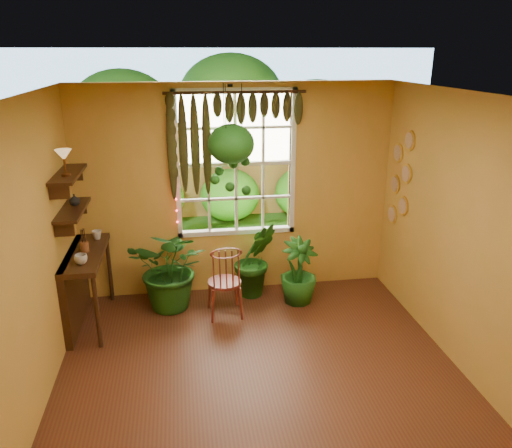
{
  "coord_description": "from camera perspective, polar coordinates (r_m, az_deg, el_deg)",
  "views": [
    {
      "loc": [
        -0.69,
        -3.84,
        3.05
      ],
      "look_at": [
        0.08,
        1.15,
        1.29
      ],
      "focal_mm": 35.0,
      "sensor_mm": 36.0,
      "label": 1
    }
  ],
  "objects": [
    {
      "name": "backyard",
      "position": [
        10.89,
        -3.85,
        9.89
      ],
      "size": [
        14.0,
        10.0,
        12.0
      ],
      "color": "#205919",
      "rests_on": "ground"
    },
    {
      "name": "string_lights",
      "position": [
        6.17,
        -9.34,
        6.83
      ],
      "size": [
        0.03,
        0.03,
        1.54
      ],
      "primitive_type": null,
      "color": "#FF2633",
      "rests_on": "window"
    },
    {
      "name": "valance_vine",
      "position": [
        6.08,
        -3.1,
        11.92
      ],
      "size": [
        1.7,
        0.12,
        1.1
      ],
      "color": "#3A1F0F",
      "rests_on": "window"
    },
    {
      "name": "shelf_vase",
      "position": [
        5.89,
        -20.05,
        2.63
      ],
      "size": [
        0.16,
        0.16,
        0.13
      ],
      "primitive_type": "imported",
      "rotation": [
        0.0,
        0.0,
        -0.37
      ],
      "color": "#B2AD99",
      "rests_on": "shelf_lower"
    },
    {
      "name": "floor",
      "position": [
        4.95,
        1.13,
        -18.79
      ],
      "size": [
        4.5,
        4.5,
        0.0
      ],
      "primitive_type": "plane",
      "color": "#572D19",
      "rests_on": "ground"
    },
    {
      "name": "cup_b",
      "position": [
        6.28,
        -17.72,
        -1.19
      ],
      "size": [
        0.15,
        0.15,
        0.11
      ],
      "primitive_type": "imported",
      "rotation": [
        0.0,
        0.0,
        0.39
      ],
      "color": "beige",
      "rests_on": "counter_ledge"
    },
    {
      "name": "ceiling",
      "position": [
        3.91,
        1.39,
        14.12
      ],
      "size": [
        4.5,
        4.5,
        0.0
      ],
      "primitive_type": "plane",
      "rotation": [
        3.14,
        0.0,
        0.0
      ],
      "color": "silver",
      "rests_on": "wall_back"
    },
    {
      "name": "shelf_lower",
      "position": [
        5.8,
        -20.22,
        1.53
      ],
      "size": [
        0.25,
        0.9,
        0.04
      ],
      "primitive_type": "cube",
      "color": "#3A1F0F",
      "rests_on": "wall_left"
    },
    {
      "name": "shelf_upper",
      "position": [
        5.7,
        -20.68,
        5.36
      ],
      "size": [
        0.25,
        0.9,
        0.04
      ],
      "primitive_type": "cube",
      "color": "#3A1F0F",
      "rests_on": "wall_left"
    },
    {
      "name": "brush_jar",
      "position": [
        5.91,
        -19.08,
        -1.78
      ],
      "size": [
        0.09,
        0.09,
        0.34
      ],
      "color": "brown",
      "rests_on": "counter_ledge"
    },
    {
      "name": "tiffany_lamp",
      "position": [
        5.5,
        -21.12,
        7.21
      ],
      "size": [
        0.17,
        0.17,
        0.28
      ],
      "color": "#5B331A",
      "rests_on": "shelf_upper"
    },
    {
      "name": "wall_left",
      "position": [
        4.4,
        -25.5,
        -5.49
      ],
      "size": [
        0.0,
        4.5,
        4.5
      ],
      "primitive_type": "plane",
      "rotation": [
        1.57,
        0.0,
        1.57
      ],
      "color": "#E2A54D",
      "rests_on": "floor"
    },
    {
      "name": "counter_ledge",
      "position": [
        6.11,
        -19.62,
        -6.09
      ],
      "size": [
        0.4,
        1.2,
        0.9
      ],
      "color": "#3A1F0F",
      "rests_on": "floor"
    },
    {
      "name": "potted_plant_right",
      "position": [
        6.31,
        4.87,
        -5.43
      ],
      "size": [
        0.6,
        0.6,
        0.84
      ],
      "primitive_type": "imported",
      "rotation": [
        0.0,
        0.0,
        0.35
      ],
      "color": "#134412",
      "rests_on": "floor"
    },
    {
      "name": "wall_right",
      "position": [
        4.98,
        24.56,
        -2.52
      ],
      "size": [
        0.0,
        4.5,
        4.5
      ],
      "primitive_type": "plane",
      "rotation": [
        1.57,
        0.0,
        -1.57
      ],
      "color": "#E2A54D",
      "rests_on": "floor"
    },
    {
      "name": "window",
      "position": [
        6.3,
        -2.34,
        6.88
      ],
      "size": [
        1.52,
        0.1,
        1.86
      ],
      "color": "white",
      "rests_on": "wall_back"
    },
    {
      "name": "cup_a",
      "position": [
        5.62,
        -19.37,
        -3.81
      ],
      "size": [
        0.16,
        0.16,
        0.11
      ],
      "primitive_type": "imported",
      "rotation": [
        0.0,
        0.0,
        0.23
      ],
      "color": "silver",
      "rests_on": "counter_ledge"
    },
    {
      "name": "hanging_basket",
      "position": [
        5.82,
        -2.87,
        8.48
      ],
      "size": [
        0.54,
        0.54,
        1.27
      ],
      "color": "black",
      "rests_on": "ceiling"
    },
    {
      "name": "wall_plates",
      "position": [
        6.4,
        16.16,
        4.95
      ],
      "size": [
        0.04,
        0.32,
        1.1
      ],
      "primitive_type": null,
      "color": "#F5E8C8",
      "rests_on": "wall_right"
    },
    {
      "name": "wall_back",
      "position": [
        6.36,
        -2.27,
        3.73
      ],
      "size": [
        4.0,
        0.0,
        4.0
      ],
      "primitive_type": "plane",
      "rotation": [
        1.57,
        0.0,
        0.0
      ],
      "color": "#E2A54D",
      "rests_on": "floor"
    },
    {
      "name": "potted_plant_mid",
      "position": [
        6.44,
        -0.1,
        -4.06
      ],
      "size": [
        0.61,
        0.51,
        1.0
      ],
      "primitive_type": "imported",
      "rotation": [
        0.0,
        0.0,
        0.14
      ],
      "color": "#134412",
      "rests_on": "floor"
    },
    {
      "name": "potted_plant_left",
      "position": [
        6.19,
        -9.54,
        -4.96
      ],
      "size": [
        1.2,
        1.13,
        1.08
      ],
      "primitive_type": "imported",
      "rotation": [
        0.0,
        0.0,
        -0.37
      ],
      "color": "#134412",
      "rests_on": "floor"
    },
    {
      "name": "windsor_chair",
      "position": [
        6.04,
        -3.55,
        -7.73
      ],
      "size": [
        0.42,
        0.45,
        1.07
      ],
      "rotation": [
        0.0,
        0.0,
        0.06
      ],
      "color": "maroon",
      "rests_on": "floor"
    }
  ]
}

